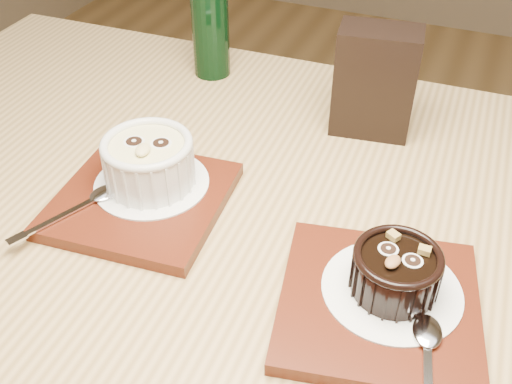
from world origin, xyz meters
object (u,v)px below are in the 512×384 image
at_px(green_bottle, 210,24).
at_px(ramekin_dark, 396,270).
at_px(table, 259,288).
at_px(tray_left, 141,200).
at_px(condiment_stand, 375,82).
at_px(ramekin_white, 149,160).
at_px(tray_right, 378,305).

bearing_deg(green_bottle, ramekin_dark, -44.69).
distance_m(table, ramekin_dark, 0.20).
bearing_deg(tray_left, table, 4.16).
relative_size(table, condiment_stand, 8.70).
distance_m(ramekin_dark, green_bottle, 0.50).
bearing_deg(ramekin_white, tray_right, -30.82).
relative_size(ramekin_dark, green_bottle, 0.39).
distance_m(tray_left, ramekin_white, 0.05).
relative_size(table, tray_right, 6.77).
distance_m(tray_right, green_bottle, 0.51).
relative_size(tray_right, condiment_stand, 1.29).
distance_m(ramekin_white, tray_right, 0.29).
relative_size(table, green_bottle, 5.97).
distance_m(tray_left, condiment_stand, 0.33).
bearing_deg(ramekin_white, tray_left, -110.34).
height_order(tray_left, ramekin_white, ramekin_white).
relative_size(tray_right, ramekin_dark, 2.24).
height_order(tray_left, tray_right, same).
xyz_separation_m(tray_left, ramekin_white, (0.00, 0.02, 0.04)).
bearing_deg(ramekin_dark, ramekin_white, -175.48).
xyz_separation_m(table, ramekin_dark, (0.15, -0.04, 0.13)).
relative_size(table, ramekin_dark, 15.13).
xyz_separation_m(table, tray_right, (0.14, -0.06, 0.10)).
bearing_deg(table, condiment_stand, 76.44).
bearing_deg(tray_left, tray_right, -9.67).
xyz_separation_m(condiment_stand, green_bottle, (-0.26, 0.06, 0.01)).
bearing_deg(tray_left, ramekin_dark, -6.49).
height_order(table, tray_right, tray_right).
xyz_separation_m(tray_left, green_bottle, (-0.06, 0.32, 0.07)).
xyz_separation_m(ramekin_white, green_bottle, (-0.07, 0.29, 0.03)).
height_order(tray_right, condiment_stand, condiment_stand).
bearing_deg(ramekin_dark, tray_right, -101.98).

